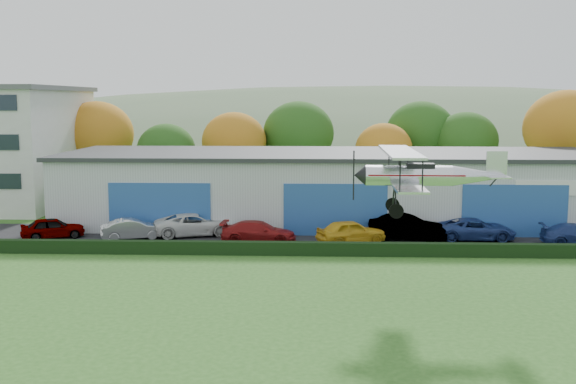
{
  "coord_description": "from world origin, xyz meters",
  "views": [
    {
      "loc": [
        3.62,
        -23.49,
        9.2
      ],
      "look_at": [
        2.26,
        10.5,
        4.58
      ],
      "focal_mm": 42.36,
      "sensor_mm": 36.0,
      "label": 1
    }
  ],
  "objects_px": {
    "car_3": "(259,232)",
    "car_6": "(476,229)",
    "car_0": "(53,228)",
    "car_1": "(133,229)",
    "hangar": "(333,186)",
    "car_2": "(195,225)",
    "car_4": "(351,232)",
    "car_5": "(407,227)",
    "biplane": "(422,174)"
  },
  "relations": [
    {
      "from": "hangar",
      "to": "car_3",
      "type": "distance_m",
      "value": 10.1
    },
    {
      "from": "car_2",
      "to": "car_3",
      "type": "distance_m",
      "value": 5.05
    },
    {
      "from": "car_6",
      "to": "car_1",
      "type": "bearing_deg",
      "value": 91.81
    },
    {
      "from": "car_6",
      "to": "biplane",
      "type": "bearing_deg",
      "value": 157.38
    },
    {
      "from": "car_2",
      "to": "car_0",
      "type": "bearing_deg",
      "value": 80.4
    },
    {
      "from": "hangar",
      "to": "biplane",
      "type": "height_order",
      "value": "biplane"
    },
    {
      "from": "car_5",
      "to": "car_4",
      "type": "bearing_deg",
      "value": 114.49
    },
    {
      "from": "car_2",
      "to": "car_6",
      "type": "relative_size",
      "value": 1.06
    },
    {
      "from": "car_2",
      "to": "car_5",
      "type": "bearing_deg",
      "value": -110.88
    },
    {
      "from": "car_3",
      "to": "car_5",
      "type": "height_order",
      "value": "car_5"
    },
    {
      "from": "car_0",
      "to": "car_1",
      "type": "bearing_deg",
      "value": -116.33
    },
    {
      "from": "car_1",
      "to": "car_3",
      "type": "relative_size",
      "value": 0.86
    },
    {
      "from": "car_5",
      "to": "biplane",
      "type": "relative_size",
      "value": 0.66
    },
    {
      "from": "car_3",
      "to": "car_6",
      "type": "relative_size",
      "value": 0.95
    },
    {
      "from": "hangar",
      "to": "car_3",
      "type": "xyz_separation_m",
      "value": [
        -4.99,
        -8.57,
        -1.9
      ]
    },
    {
      "from": "car_0",
      "to": "car_3",
      "type": "distance_m",
      "value": 13.9
    },
    {
      "from": "car_3",
      "to": "car_6",
      "type": "xyz_separation_m",
      "value": [
        14.22,
        1.5,
        0.01
      ]
    },
    {
      "from": "car_4",
      "to": "hangar",
      "type": "bearing_deg",
      "value": -15.7
    },
    {
      "from": "car_3",
      "to": "car_5",
      "type": "relative_size",
      "value": 0.95
    },
    {
      "from": "car_2",
      "to": "car_3",
      "type": "xyz_separation_m",
      "value": [
        4.54,
        -2.21,
        -0.05
      ]
    },
    {
      "from": "car_4",
      "to": "car_3",
      "type": "bearing_deg",
      "value": 68.88
    },
    {
      "from": "hangar",
      "to": "car_0",
      "type": "distance_m",
      "value": 20.43
    },
    {
      "from": "hangar",
      "to": "car_2",
      "type": "relative_size",
      "value": 7.46
    },
    {
      "from": "car_0",
      "to": "car_4",
      "type": "height_order",
      "value": "car_4"
    },
    {
      "from": "hangar",
      "to": "car_3",
      "type": "height_order",
      "value": "hangar"
    },
    {
      "from": "car_4",
      "to": "car_6",
      "type": "distance_m",
      "value": 8.39
    },
    {
      "from": "hangar",
      "to": "car_2",
      "type": "xyz_separation_m",
      "value": [
        -9.54,
        -6.36,
        -1.85
      ]
    },
    {
      "from": "hangar",
      "to": "car_0",
      "type": "xyz_separation_m",
      "value": [
        -18.86,
        -7.61,
        -1.91
      ]
    },
    {
      "from": "biplane",
      "to": "car_5",
      "type": "bearing_deg",
      "value": 85.92
    },
    {
      "from": "car_1",
      "to": "car_4",
      "type": "relative_size",
      "value": 0.93
    },
    {
      "from": "car_2",
      "to": "car_1",
      "type": "bearing_deg",
      "value": 92.92
    },
    {
      "from": "car_1",
      "to": "car_5",
      "type": "xyz_separation_m",
      "value": [
        18.11,
        0.53,
        0.15
      ]
    },
    {
      "from": "car_4",
      "to": "car_6",
      "type": "xyz_separation_m",
      "value": [
        8.27,
        1.39,
        -0.05
      ]
    },
    {
      "from": "car_0",
      "to": "car_4",
      "type": "xyz_separation_m",
      "value": [
        19.81,
        -0.85,
        0.06
      ]
    },
    {
      "from": "car_0",
      "to": "car_6",
      "type": "distance_m",
      "value": 28.09
    },
    {
      "from": "car_1",
      "to": "car_6",
      "type": "distance_m",
      "value": 22.66
    },
    {
      "from": "car_0",
      "to": "car_1",
      "type": "height_order",
      "value": "car_0"
    },
    {
      "from": "car_4",
      "to": "car_5",
      "type": "xyz_separation_m",
      "value": [
        3.73,
        1.21,
        0.08
      ]
    },
    {
      "from": "car_3",
      "to": "car_0",
      "type": "bearing_deg",
      "value": 90.05
    },
    {
      "from": "car_5",
      "to": "biplane",
      "type": "xyz_separation_m",
      "value": [
        -1.26,
        -13.74,
        5.04
      ]
    },
    {
      "from": "biplane",
      "to": "car_2",
      "type": "bearing_deg",
      "value": 132.69
    },
    {
      "from": "car_3",
      "to": "hangar",
      "type": "bearing_deg",
      "value": -26.22
    },
    {
      "from": "car_3",
      "to": "car_5",
      "type": "xyz_separation_m",
      "value": [
        9.68,
        1.32,
        0.14
      ]
    },
    {
      "from": "car_2",
      "to": "car_6",
      "type": "bearing_deg",
      "value": -109.45
    },
    {
      "from": "biplane",
      "to": "car_3",
      "type": "bearing_deg",
      "value": 125.29
    },
    {
      "from": "car_6",
      "to": "car_2",
      "type": "bearing_deg",
      "value": 87.83
    },
    {
      "from": "car_1",
      "to": "hangar",
      "type": "bearing_deg",
      "value": -80.76
    },
    {
      "from": "car_0",
      "to": "car_1",
      "type": "xyz_separation_m",
      "value": [
        5.44,
        -0.17,
        -0.01
      ]
    },
    {
      "from": "hangar",
      "to": "car_3",
      "type": "relative_size",
      "value": 8.37
    },
    {
      "from": "car_6",
      "to": "car_3",
      "type": "bearing_deg",
      "value": 96.03
    }
  ]
}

